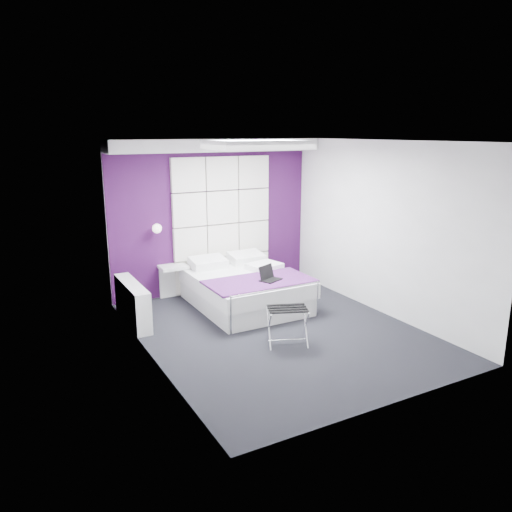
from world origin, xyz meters
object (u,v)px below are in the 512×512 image
(nightstand, at_px, (173,267))
(luggage_rack, at_px, (287,326))
(laptop, at_px, (269,276))
(radiator, at_px, (133,303))
(wall_lamp, at_px, (156,228))
(bed, at_px, (245,288))

(nightstand, distance_m, luggage_rack, 2.55)
(nightstand, height_order, laptop, laptop)
(radiator, relative_size, laptop, 3.81)
(nightstand, xyz_separation_m, luggage_rack, (0.69, -2.43, -0.30))
(wall_lamp, relative_size, luggage_rack, 0.30)
(wall_lamp, xyz_separation_m, laptop, (1.28, -1.40, -0.62))
(radiator, height_order, luggage_rack, radiator)
(wall_lamp, relative_size, radiator, 0.12)
(wall_lamp, xyz_separation_m, bed, (1.13, -0.89, -0.93))
(luggage_rack, height_order, laptop, laptop)
(radiator, distance_m, bed, 1.78)
(laptop, bearing_deg, luggage_rack, -131.90)
(wall_lamp, xyz_separation_m, luggage_rack, (0.93, -2.47, -0.97))
(wall_lamp, distance_m, nightstand, 0.71)
(radiator, xyz_separation_m, bed, (1.77, -0.13, -0.01))
(nightstand, bearing_deg, laptop, -52.63)
(laptop, bearing_deg, nightstand, 103.42)
(bed, xyz_separation_m, luggage_rack, (-0.20, -1.59, -0.04))
(wall_lamp, xyz_separation_m, nightstand, (0.24, -0.04, -0.67))
(wall_lamp, xyz_separation_m, radiator, (-0.64, -0.76, -0.92))
(radiator, distance_m, luggage_rack, 2.33)
(luggage_rack, bearing_deg, radiator, 154.46)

